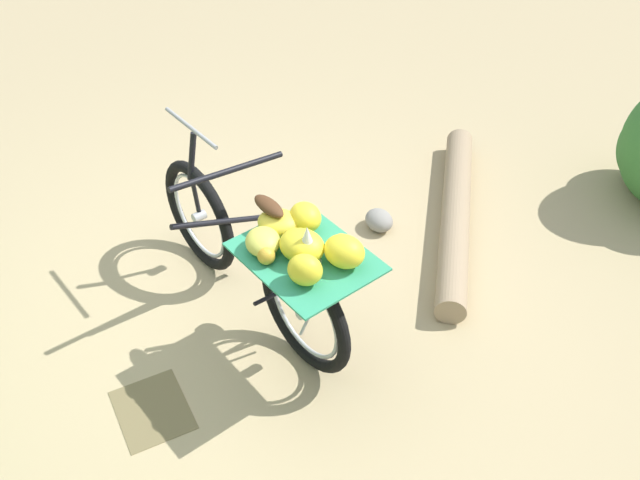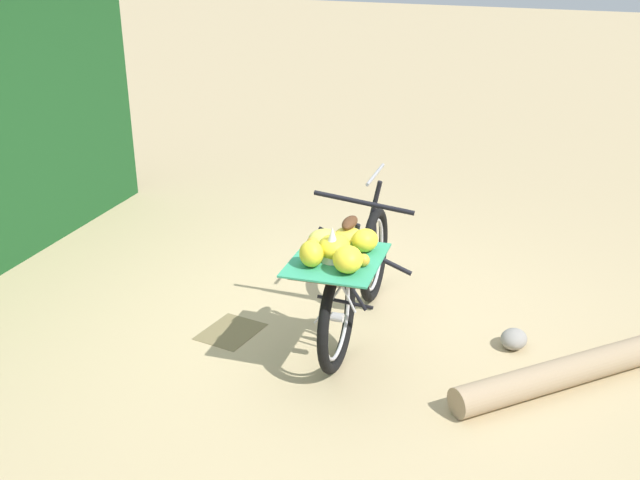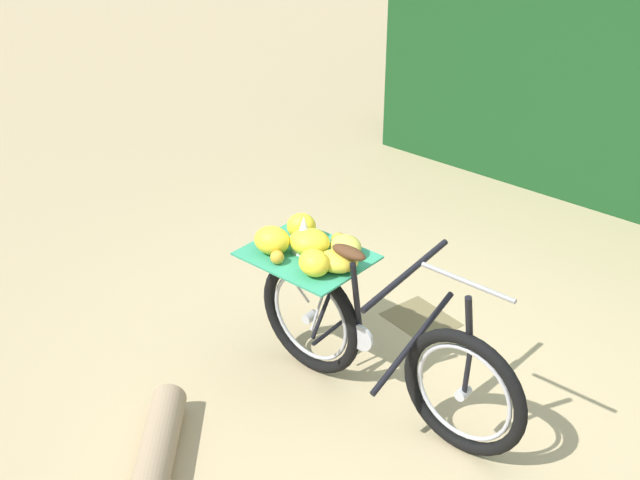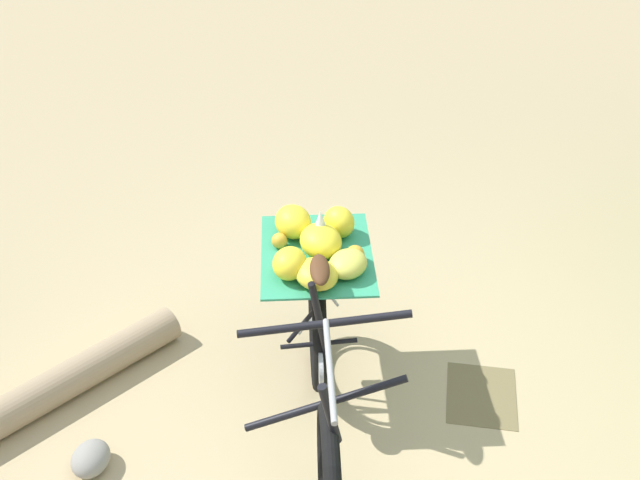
# 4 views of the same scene
# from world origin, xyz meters

# --- Properties ---
(ground_plane) EXTENTS (60.00, 60.00, 0.00)m
(ground_plane) POSITION_xyz_m (0.00, 0.00, 0.00)
(ground_plane) COLOR tan
(bicycle) EXTENTS (1.80, 0.83, 1.03)m
(bicycle) POSITION_xyz_m (-0.12, -0.28, 0.53)
(bicycle) COLOR black
(bicycle) RESTS_ON ground_plane
(fallen_log) EXTENTS (1.61, 1.27, 0.19)m
(fallen_log) POSITION_xyz_m (0.12, -1.78, 0.10)
(fallen_log) COLOR #9E8466
(fallen_log) RESTS_ON ground_plane
(path_stone) EXTENTS (0.21, 0.18, 0.13)m
(path_stone) POSITION_xyz_m (0.34, -1.30, 0.07)
(path_stone) COLOR gray
(path_stone) RESTS_ON ground_plane
(leaf_litter_patch) EXTENTS (0.44, 0.36, 0.01)m
(leaf_litter_patch) POSITION_xyz_m (-0.42, 0.53, 0.00)
(leaf_litter_patch) COLOR olive
(leaf_litter_patch) RESTS_ON ground_plane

